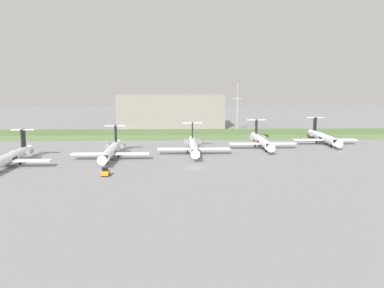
{
  "coord_description": "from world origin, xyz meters",
  "views": [
    {
      "loc": [
        -4.44,
        -112.56,
        23.45
      ],
      "look_at": [
        0.0,
        23.5,
        3.0
      ],
      "focal_mm": 40.34,
      "sensor_mm": 36.0,
      "label": 1
    }
  ],
  "objects_px": {
    "regional_jet_second": "(111,150)",
    "safety_cone_front_marker": "(90,173)",
    "regional_jet_fourth": "(262,141)",
    "antenna_mast": "(237,111)",
    "regional_jet_third": "(193,146)",
    "safety_cone_mid_marker": "(105,173)",
    "baggage_tug": "(106,172)",
    "regional_jet_nearest": "(10,157)",
    "regional_jet_fifth": "(323,137)"
  },
  "relations": [
    {
      "from": "regional_jet_second",
      "to": "safety_cone_front_marker",
      "type": "bearing_deg",
      "value": -96.15
    },
    {
      "from": "regional_jet_fourth",
      "to": "safety_cone_front_marker",
      "type": "distance_m",
      "value": 64.62
    },
    {
      "from": "regional_jet_second",
      "to": "antenna_mast",
      "type": "height_order",
      "value": "antenna_mast"
    },
    {
      "from": "regional_jet_second",
      "to": "regional_jet_third",
      "type": "distance_m",
      "value": 26.13
    },
    {
      "from": "safety_cone_mid_marker",
      "to": "regional_jet_second",
      "type": "bearing_deg",
      "value": 94.21
    },
    {
      "from": "baggage_tug",
      "to": "safety_cone_mid_marker",
      "type": "relative_size",
      "value": 5.82
    },
    {
      "from": "regional_jet_third",
      "to": "baggage_tug",
      "type": "height_order",
      "value": "regional_jet_third"
    },
    {
      "from": "regional_jet_nearest",
      "to": "safety_cone_mid_marker",
      "type": "relative_size",
      "value": 56.36
    },
    {
      "from": "regional_jet_nearest",
      "to": "antenna_mast",
      "type": "bearing_deg",
      "value": 46.73
    },
    {
      "from": "regional_jet_third",
      "to": "regional_jet_fifth",
      "type": "bearing_deg",
      "value": 21.73
    },
    {
      "from": "regional_jet_fifth",
      "to": "baggage_tug",
      "type": "height_order",
      "value": "regional_jet_fifth"
    },
    {
      "from": "regional_jet_fourth",
      "to": "safety_cone_front_marker",
      "type": "height_order",
      "value": "regional_jet_fourth"
    },
    {
      "from": "safety_cone_front_marker",
      "to": "baggage_tug",
      "type": "bearing_deg",
      "value": -27.8
    },
    {
      "from": "regional_jet_fourth",
      "to": "regional_jet_fifth",
      "type": "xyz_separation_m",
      "value": [
        24.47,
        8.55,
        0.0
      ]
    },
    {
      "from": "regional_jet_fourth",
      "to": "safety_cone_mid_marker",
      "type": "bearing_deg",
      "value": -139.67
    },
    {
      "from": "regional_jet_second",
      "to": "regional_jet_third",
      "type": "bearing_deg",
      "value": 18.28
    },
    {
      "from": "antenna_mast",
      "to": "regional_jet_third",
      "type": "bearing_deg",
      "value": -110.51
    },
    {
      "from": "regional_jet_second",
      "to": "regional_jet_fourth",
      "type": "relative_size",
      "value": 1.0
    },
    {
      "from": "regional_jet_fourth",
      "to": "antenna_mast",
      "type": "distance_m",
      "value": 48.55
    },
    {
      "from": "safety_cone_mid_marker",
      "to": "safety_cone_front_marker",
      "type": "bearing_deg",
      "value": 175.9
    },
    {
      "from": "regional_jet_nearest",
      "to": "antenna_mast",
      "type": "distance_m",
      "value": 106.03
    },
    {
      "from": "regional_jet_second",
      "to": "regional_jet_fourth",
      "type": "height_order",
      "value": "same"
    },
    {
      "from": "regional_jet_second",
      "to": "safety_cone_mid_marker",
      "type": "height_order",
      "value": "regional_jet_second"
    },
    {
      "from": "regional_jet_fifth",
      "to": "safety_cone_mid_marker",
      "type": "bearing_deg",
      "value": -145.86
    },
    {
      "from": "regional_jet_second",
      "to": "safety_cone_mid_marker",
      "type": "relative_size",
      "value": 56.36
    },
    {
      "from": "regional_jet_fourth",
      "to": "regional_jet_fifth",
      "type": "bearing_deg",
      "value": 19.26
    },
    {
      "from": "safety_cone_mid_marker",
      "to": "regional_jet_third",
      "type": "bearing_deg",
      "value": 51.54
    },
    {
      "from": "safety_cone_front_marker",
      "to": "regional_jet_third",
      "type": "bearing_deg",
      "value": 47.0
    },
    {
      "from": "regional_jet_nearest",
      "to": "safety_cone_mid_marker",
      "type": "xyz_separation_m",
      "value": [
        27.29,
        -10.96,
        -2.26
      ]
    },
    {
      "from": "antenna_mast",
      "to": "safety_cone_front_marker",
      "type": "bearing_deg",
      "value": -119.19
    },
    {
      "from": "regional_jet_third",
      "to": "safety_cone_front_marker",
      "type": "xyz_separation_m",
      "value": [
        -27.06,
        -29.01,
        -2.26
      ]
    },
    {
      "from": "regional_jet_fourth",
      "to": "safety_cone_mid_marker",
      "type": "xyz_separation_m",
      "value": [
        -47.12,
        -40.0,
        -2.26
      ]
    },
    {
      "from": "regional_jet_second",
      "to": "antenna_mast",
      "type": "xyz_separation_m",
      "value": [
        46.78,
        66.92,
        6.94
      ]
    },
    {
      "from": "regional_jet_fourth",
      "to": "baggage_tug",
      "type": "height_order",
      "value": "regional_jet_fourth"
    },
    {
      "from": "regional_jet_second",
      "to": "safety_cone_front_marker",
      "type": "distance_m",
      "value": 21.06
    },
    {
      "from": "safety_cone_mid_marker",
      "to": "regional_jet_nearest",
      "type": "bearing_deg",
      "value": 158.11
    },
    {
      "from": "safety_cone_front_marker",
      "to": "regional_jet_fifth",
      "type": "bearing_deg",
      "value": 32.63
    },
    {
      "from": "regional_jet_second",
      "to": "safety_cone_mid_marker",
      "type": "xyz_separation_m",
      "value": [
        1.55,
        -21.09,
        -2.26
      ]
    },
    {
      "from": "regional_jet_fourth",
      "to": "safety_cone_front_marker",
      "type": "bearing_deg",
      "value": -142.04
    },
    {
      "from": "regional_jet_nearest",
      "to": "safety_cone_mid_marker",
      "type": "bearing_deg",
      "value": -21.89
    },
    {
      "from": "regional_jet_nearest",
      "to": "regional_jet_fifth",
      "type": "relative_size",
      "value": 1.0
    },
    {
      "from": "regional_jet_fourth",
      "to": "regional_jet_third",
      "type": "bearing_deg",
      "value": -155.82
    },
    {
      "from": "regional_jet_fifth",
      "to": "baggage_tug",
      "type": "bearing_deg",
      "value": -144.55
    },
    {
      "from": "regional_jet_third",
      "to": "regional_jet_nearest",
      "type": "bearing_deg",
      "value": -160.08
    },
    {
      "from": "regional_jet_fifth",
      "to": "safety_cone_mid_marker",
      "type": "relative_size",
      "value": 56.36
    },
    {
      "from": "regional_jet_nearest",
      "to": "antenna_mast",
      "type": "xyz_separation_m",
      "value": [
        72.51,
        77.04,
        6.94
      ]
    },
    {
      "from": "regional_jet_nearest",
      "to": "safety_cone_front_marker",
      "type": "distance_m",
      "value": 25.91
    },
    {
      "from": "regional_jet_fourth",
      "to": "baggage_tug",
      "type": "xyz_separation_m",
      "value": [
        -46.56,
        -42.02,
        -1.53
      ]
    },
    {
      "from": "regional_jet_nearest",
      "to": "regional_jet_third",
      "type": "height_order",
      "value": "same"
    },
    {
      "from": "regional_jet_nearest",
      "to": "regional_jet_second",
      "type": "xyz_separation_m",
      "value": [
        25.74,
        10.13,
        0.0
      ]
    }
  ]
}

